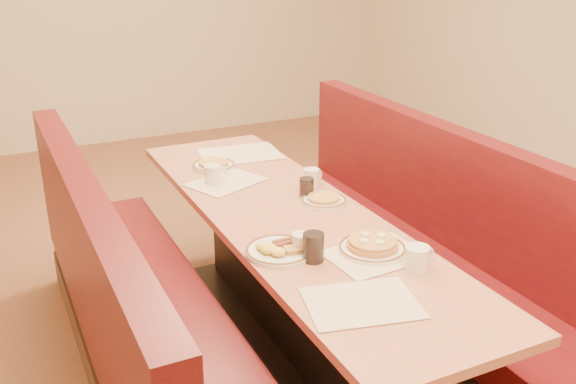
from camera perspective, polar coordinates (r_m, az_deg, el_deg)
name	(u,v)px	position (r m, az deg, el deg)	size (l,w,h in m)	color
ground	(290,351)	(3.30, 0.14, -13.95)	(8.00, 8.00, 0.00)	#9E6647
diner_table	(290,286)	(3.10, 0.15, -8.31)	(0.70, 2.50, 0.75)	black
booth_left	(138,325)	(2.91, -13.19, -11.46)	(0.55, 2.50, 1.05)	#4C3326
booth_right	(415,257)	(3.45, 11.18, -5.70)	(0.55, 2.50, 1.05)	#4C3326
placemat_near_left	(362,303)	(2.25, 6.56, -9.76)	(0.38, 0.29, 0.00)	beige
placemat_near_right	(375,255)	(2.57, 7.78, -5.58)	(0.37, 0.28, 0.00)	beige
placemat_far_left	(226,182)	(3.32, -5.55, 0.90)	(0.36, 0.27, 0.00)	beige
placemat_far_right	(240,154)	(3.75, -4.28, 3.40)	(0.45, 0.34, 0.00)	beige
pancake_plate	(372,246)	(2.60, 7.49, -4.81)	(0.28, 0.28, 0.06)	white
eggs_plate	(279,250)	(2.56, -0.83, -5.16)	(0.28, 0.28, 0.06)	white
extra_plate_mid	(324,200)	(3.05, 3.18, -0.69)	(0.22, 0.22, 0.04)	white
extra_plate_far	(213,165)	(3.55, -6.65, 2.43)	(0.24, 0.24, 0.05)	white
coffee_mug_a	(418,258)	(2.47, 11.47, -5.79)	(0.13, 0.09, 0.10)	white
coffee_mug_b	(302,242)	(2.57, 1.26, -4.49)	(0.11, 0.07, 0.08)	white
coffee_mug_c	(312,177)	(3.26, 2.15, 1.37)	(0.11, 0.08, 0.09)	white
coffee_mug_d	(213,174)	(3.31, -6.66, 1.61)	(0.12, 0.09, 0.09)	white
soda_tumbler_near	(313,247)	(2.49, 2.27, -4.93)	(0.08, 0.08, 0.12)	black
soda_tumbler_mid	(307,188)	(3.11, 1.66, 0.40)	(0.07, 0.07, 0.10)	black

